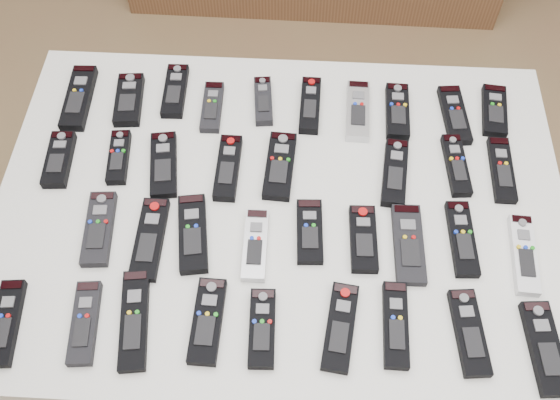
# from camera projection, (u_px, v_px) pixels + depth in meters

# --- Properties ---
(ground) EXTENTS (4.00, 4.00, 0.00)m
(ground) POSITION_uv_depth(u_px,v_px,m) (317.00, 371.00, 1.95)
(ground) COLOR #996E4E
(ground) RESTS_ON ground
(table) EXTENTS (1.25, 0.88, 0.78)m
(table) POSITION_uv_depth(u_px,v_px,m) (280.00, 218.00, 1.41)
(table) COLOR white
(table) RESTS_ON ground
(remote_0) EXTENTS (0.06, 0.20, 0.02)m
(remote_0) POSITION_uv_depth(u_px,v_px,m) (79.00, 98.00, 1.51)
(remote_0) COLOR black
(remote_0) RESTS_ON table
(remote_1) EXTENTS (0.07, 0.16, 0.02)m
(remote_1) POSITION_uv_depth(u_px,v_px,m) (129.00, 100.00, 1.51)
(remote_1) COLOR black
(remote_1) RESTS_ON table
(remote_2) EXTENTS (0.06, 0.16, 0.02)m
(remote_2) POSITION_uv_depth(u_px,v_px,m) (175.00, 91.00, 1.53)
(remote_2) COLOR black
(remote_2) RESTS_ON table
(remote_3) EXTENTS (0.05, 0.15, 0.02)m
(remote_3) POSITION_uv_depth(u_px,v_px,m) (212.00, 107.00, 1.50)
(remote_3) COLOR black
(remote_3) RESTS_ON table
(remote_4) EXTENTS (0.06, 0.14, 0.02)m
(remote_4) POSITION_uv_depth(u_px,v_px,m) (263.00, 101.00, 1.51)
(remote_4) COLOR black
(remote_4) RESTS_ON table
(remote_5) EXTENTS (0.05, 0.16, 0.02)m
(remote_5) POSITION_uv_depth(u_px,v_px,m) (310.00, 105.00, 1.50)
(remote_5) COLOR black
(remote_5) RESTS_ON table
(remote_6) EXTENTS (0.06, 0.17, 0.02)m
(remote_6) POSITION_uv_depth(u_px,v_px,m) (358.00, 111.00, 1.49)
(remote_6) COLOR #B7B7BC
(remote_6) RESTS_ON table
(remote_7) EXTENTS (0.06, 0.16, 0.02)m
(remote_7) POSITION_uv_depth(u_px,v_px,m) (397.00, 111.00, 1.49)
(remote_7) COLOR black
(remote_7) RESTS_ON table
(remote_8) EXTENTS (0.07, 0.17, 0.02)m
(remote_8) POSITION_uv_depth(u_px,v_px,m) (454.00, 115.00, 1.49)
(remote_8) COLOR black
(remote_8) RESTS_ON table
(remote_9) EXTENTS (0.07, 0.16, 0.02)m
(remote_9) POSITION_uv_depth(u_px,v_px,m) (494.00, 111.00, 1.49)
(remote_9) COLOR black
(remote_9) RESTS_ON table
(remote_10) EXTENTS (0.06, 0.15, 0.02)m
(remote_10) POSITION_uv_depth(u_px,v_px,m) (59.00, 159.00, 1.41)
(remote_10) COLOR black
(remote_10) RESTS_ON table
(remote_11) EXTENTS (0.06, 0.15, 0.02)m
(remote_11) POSITION_uv_depth(u_px,v_px,m) (119.00, 157.00, 1.42)
(remote_11) COLOR black
(remote_11) RESTS_ON table
(remote_12) EXTENTS (0.08, 0.18, 0.02)m
(remote_12) POSITION_uv_depth(u_px,v_px,m) (164.00, 165.00, 1.41)
(remote_12) COLOR black
(remote_12) RESTS_ON table
(remote_13) EXTENTS (0.05, 0.17, 0.02)m
(remote_13) POSITION_uv_depth(u_px,v_px,m) (228.00, 168.00, 1.40)
(remote_13) COLOR black
(remote_13) RESTS_ON table
(remote_14) EXTENTS (0.07, 0.18, 0.02)m
(remote_14) POSITION_uv_depth(u_px,v_px,m) (280.00, 166.00, 1.40)
(remote_14) COLOR black
(remote_14) RESTS_ON table
(remote_15) EXTENTS (0.07, 0.18, 0.02)m
(remote_15) POSITION_uv_depth(u_px,v_px,m) (395.00, 173.00, 1.39)
(remote_15) COLOR black
(remote_15) RESTS_ON table
(remote_16) EXTENTS (0.06, 0.17, 0.02)m
(remote_16) POSITION_uv_depth(u_px,v_px,m) (456.00, 165.00, 1.41)
(remote_16) COLOR black
(remote_16) RESTS_ON table
(remote_17) EXTENTS (0.05, 0.17, 0.02)m
(remote_17) POSITION_uv_depth(u_px,v_px,m) (502.00, 170.00, 1.40)
(remote_17) COLOR black
(remote_17) RESTS_ON table
(remote_18) EXTENTS (0.07, 0.18, 0.02)m
(remote_18) POSITION_uv_depth(u_px,v_px,m) (99.00, 229.00, 1.32)
(remote_18) COLOR black
(remote_18) RESTS_ON table
(remote_19) EXTENTS (0.06, 0.19, 0.02)m
(remote_19) POSITION_uv_depth(u_px,v_px,m) (150.00, 239.00, 1.30)
(remote_19) COLOR black
(remote_19) RESTS_ON table
(remote_20) EXTENTS (0.09, 0.19, 0.02)m
(remote_20) POSITION_uv_depth(u_px,v_px,m) (193.00, 234.00, 1.31)
(remote_20) COLOR black
(remote_20) RESTS_ON table
(remote_21) EXTENTS (0.05, 0.16, 0.02)m
(remote_21) POSITION_uv_depth(u_px,v_px,m) (255.00, 245.00, 1.30)
(remote_21) COLOR #B7B7BC
(remote_21) RESTS_ON table
(remote_22) EXTENTS (0.06, 0.15, 0.02)m
(remote_22) POSITION_uv_depth(u_px,v_px,m) (310.00, 231.00, 1.31)
(remote_22) COLOR black
(remote_22) RESTS_ON table
(remote_23) EXTENTS (0.06, 0.15, 0.02)m
(remote_23) POSITION_uv_depth(u_px,v_px,m) (363.00, 239.00, 1.30)
(remote_23) COLOR black
(remote_23) RESTS_ON table
(remote_24) EXTENTS (0.06, 0.18, 0.02)m
(remote_24) POSITION_uv_depth(u_px,v_px,m) (408.00, 244.00, 1.30)
(remote_24) COLOR black
(remote_24) RESTS_ON table
(remote_25) EXTENTS (0.06, 0.18, 0.02)m
(remote_25) POSITION_uv_depth(u_px,v_px,m) (462.00, 239.00, 1.30)
(remote_25) COLOR black
(remote_25) RESTS_ON table
(remote_26) EXTENTS (0.06, 0.18, 0.02)m
(remote_26) POSITION_uv_depth(u_px,v_px,m) (524.00, 254.00, 1.28)
(remote_26) COLOR silver
(remote_26) RESTS_ON table
(remote_27) EXTENTS (0.06, 0.18, 0.02)m
(remote_27) POSITION_uv_depth(u_px,v_px,m) (6.00, 323.00, 1.20)
(remote_27) COLOR black
(remote_27) RESTS_ON table
(remote_28) EXTENTS (0.06, 0.17, 0.02)m
(remote_28) POSITION_uv_depth(u_px,v_px,m) (85.00, 323.00, 1.20)
(remote_28) COLOR black
(remote_28) RESTS_ON table
(remote_29) EXTENTS (0.08, 0.21, 0.02)m
(remote_29) POSITION_uv_depth(u_px,v_px,m) (134.00, 320.00, 1.21)
(remote_29) COLOR black
(remote_29) RESTS_ON table
(remote_30) EXTENTS (0.06, 0.17, 0.02)m
(remote_30) POSITION_uv_depth(u_px,v_px,m) (207.00, 321.00, 1.20)
(remote_30) COLOR black
(remote_30) RESTS_ON table
(remote_31) EXTENTS (0.05, 0.16, 0.02)m
(remote_31) POSITION_uv_depth(u_px,v_px,m) (262.00, 328.00, 1.20)
(remote_31) COLOR black
(remote_31) RESTS_ON table
(remote_32) EXTENTS (0.07, 0.18, 0.02)m
(remote_32) POSITION_uv_depth(u_px,v_px,m) (340.00, 327.00, 1.20)
(remote_32) COLOR black
(remote_32) RESTS_ON table
(remote_33) EXTENTS (0.05, 0.17, 0.02)m
(remote_33) POSITION_uv_depth(u_px,v_px,m) (396.00, 325.00, 1.20)
(remote_33) COLOR black
(remote_33) RESTS_ON table
(remote_34) EXTENTS (0.07, 0.18, 0.02)m
(remote_34) POSITION_uv_depth(u_px,v_px,m) (469.00, 332.00, 1.19)
(remote_34) COLOR black
(remote_34) RESTS_ON table
(remote_35) EXTENTS (0.07, 0.19, 0.02)m
(remote_35) POSITION_uv_depth(u_px,v_px,m) (545.00, 348.00, 1.18)
(remote_35) COLOR black
(remote_35) RESTS_ON table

